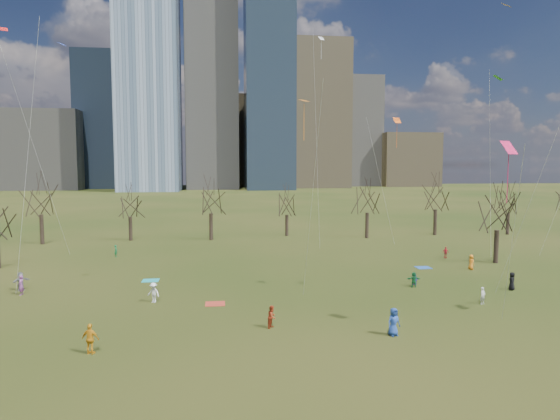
{
  "coord_description": "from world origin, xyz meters",
  "views": [
    {
      "loc": [
        -5.97,
        -35.49,
        11.34
      ],
      "look_at": [
        0.0,
        12.0,
        7.0
      ],
      "focal_mm": 32.0,
      "sensor_mm": 36.0,
      "label": 1
    }
  ],
  "objects": [
    {
      "name": "person_4",
      "position": [
        -13.64,
        -5.22,
        0.93
      ],
      "size": [
        1.18,
        0.77,
        1.87
      ],
      "primitive_type": "imported",
      "rotation": [
        0.0,
        0.0,
        2.83
      ],
      "color": "orange",
      "rests_on": "ground"
    },
    {
      "name": "blanket_teal",
      "position": [
        -12.6,
        13.88,
        0.01
      ],
      "size": [
        1.6,
        1.5,
        0.03
      ],
      "primitive_type": "cube",
      "color": "teal",
      "rests_on": "ground"
    },
    {
      "name": "person_7",
      "position": [
        -23.09,
        9.72,
        0.87
      ],
      "size": [
        0.43,
        0.64,
        1.73
      ],
      "primitive_type": "imported",
      "rotation": [
        0.0,
        0.0,
        4.69
      ],
      "color": "#984C95",
      "rests_on": "ground"
    },
    {
      "name": "person_9",
      "position": [
        -11.31,
        5.83,
        0.83
      ],
      "size": [
        1.24,
        1.07,
        1.67
      ],
      "primitive_type": "imported",
      "rotation": [
        0.0,
        0.0,
        5.77
      ],
      "color": "white",
      "rests_on": "ground"
    },
    {
      "name": "blanket_crimson",
      "position": [
        -6.26,
        4.75,
        0.01
      ],
      "size": [
        1.6,
        1.5,
        0.03
      ],
      "primitive_type": "cube",
      "color": "#AE3222",
      "rests_on": "ground"
    },
    {
      "name": "downtown_skyline",
      "position": [
        -2.43,
        210.64,
        39.01
      ],
      "size": [
        212.5,
        78.0,
        118.0
      ],
      "color": "slate",
      "rests_on": "ground"
    },
    {
      "name": "ground",
      "position": [
        0.0,
        0.0,
        0.0
      ],
      "size": [
        500.0,
        500.0,
        0.0
      ],
      "primitive_type": "plane",
      "color": "black",
      "rests_on": "ground"
    },
    {
      "name": "person_13",
      "position": [
        -18.53,
        27.48,
        0.73
      ],
      "size": [
        0.44,
        0.59,
        1.47
      ],
      "primitive_type": "imported",
      "rotation": [
        0.0,
        0.0,
        1.74
      ],
      "color": "#1C7E3F",
      "rests_on": "ground"
    },
    {
      "name": "person_12",
      "position": [
        21.3,
        14.87,
        0.82
      ],
      "size": [
        0.58,
        0.84,
        1.64
      ],
      "primitive_type": "imported",
      "rotation": [
        0.0,
        0.0,
        1.64
      ],
      "color": "orange",
      "rests_on": "ground"
    },
    {
      "name": "person_8",
      "position": [
        12.49,
        8.85,
        0.52
      ],
      "size": [
        0.61,
        0.64,
        1.03
      ],
      "primitive_type": "imported",
      "rotation": [
        0.0,
        0.0,
        5.32
      ],
      "color": "#3028AF",
      "rests_on": "ground"
    },
    {
      "name": "bare_tree_row",
      "position": [
        -0.09,
        37.22,
        6.12
      ],
      "size": [
        113.04,
        29.8,
        9.5
      ],
      "color": "black",
      "rests_on": "ground"
    },
    {
      "name": "person_6",
      "position": [
        20.47,
        5.98,
        0.82
      ],
      "size": [
        0.85,
        0.96,
        1.65
      ],
      "primitive_type": "imported",
      "rotation": [
        0.0,
        0.0,
        4.19
      ],
      "color": "black",
      "rests_on": "ground"
    },
    {
      "name": "blanket_navy",
      "position": [
        16.55,
        16.44,
        0.01
      ],
      "size": [
        1.6,
        1.5,
        0.03
      ],
      "primitive_type": "cube",
      "color": "#2350A5",
      "rests_on": "ground"
    },
    {
      "name": "person_1",
      "position": [
        15.45,
        2.02,
        0.7
      ],
      "size": [
        0.61,
        0.53,
        1.4
      ],
      "primitive_type": "imported",
      "rotation": [
        0.0,
        0.0,
        0.47
      ],
      "color": "silver",
      "rests_on": "ground"
    },
    {
      "name": "person_11",
      "position": [
        -23.71,
        11.34,
        0.85
      ],
      "size": [
        1.41,
        1.52,
        1.7
      ],
      "primitive_type": "imported",
      "rotation": [
        0.0,
        0.0,
        0.86
      ],
      "color": "slate",
      "rests_on": "ground"
    },
    {
      "name": "kites_airborne",
      "position": [
        5.26,
        9.06,
        14.1
      ],
      "size": [
        64.93,
        36.84,
        31.38
      ],
      "color": "orange",
      "rests_on": "ground"
    },
    {
      "name": "person_2",
      "position": [
        -2.29,
        -1.79,
        0.8
      ],
      "size": [
        0.91,
        0.97,
        1.59
      ],
      "primitive_type": "imported",
      "rotation": [
        0.0,
        0.0,
        1.05
      ],
      "color": "#9E3016",
      "rests_on": "ground"
    },
    {
      "name": "person_0",
      "position": [
        5.56,
        -4.37,
        0.94
      ],
      "size": [
        1.06,
        0.86,
        1.88
      ],
      "primitive_type": "imported",
      "rotation": [
        0.0,
        0.0,
        0.32
      ],
      "color": "#234498",
      "rests_on": "ground"
    },
    {
      "name": "person_10",
      "position": [
        21.61,
        21.66,
        0.69
      ],
      "size": [
        0.84,
        0.41,
        1.39
      ],
      "primitive_type": "imported",
      "rotation": [
        0.0,
        0.0,
        0.09
      ],
      "color": "red",
      "rests_on": "ground"
    },
    {
      "name": "person_5",
      "position": [
        12.06,
        8.15,
        0.71
      ],
      "size": [
        1.32,
        0.44,
        1.42
      ],
      "primitive_type": "imported",
      "rotation": [
        0.0,
        0.0,
        3.13
      ],
      "color": "#176734",
      "rests_on": "ground"
    }
  ]
}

